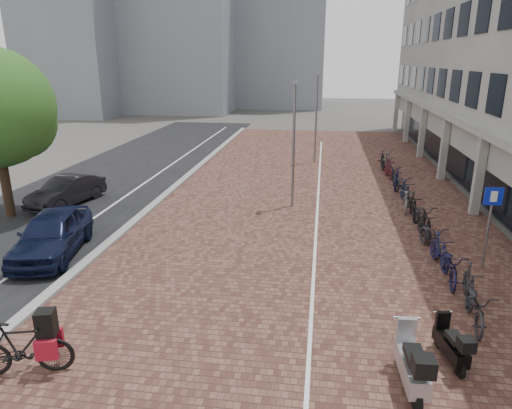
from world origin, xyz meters
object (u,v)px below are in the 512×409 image
at_px(hero_bike, 22,347).
at_px(parking_sign, 491,214).
at_px(car_navy, 52,234).
at_px(scooter_mid, 451,343).
at_px(car_dark, 66,191).
at_px(scooter_front, 412,362).

distance_m(hero_bike, parking_sign, 13.18).
xyz_separation_m(car_navy, scooter_mid, (11.80, -4.18, -0.26)).
height_order(car_dark, scooter_mid, car_dark).
bearing_deg(scooter_front, car_dark, 138.71).
bearing_deg(hero_bike, parking_sign, -73.38).
xyz_separation_m(car_navy, scooter_front, (10.79, -5.17, -0.12)).
height_order(hero_bike, scooter_mid, hero_bike).
bearing_deg(scooter_front, hero_bike, -178.11).
xyz_separation_m(scooter_front, scooter_mid, (1.01, 0.99, -0.14)).
relative_size(car_navy, hero_bike, 2.05).
bearing_deg(parking_sign, car_navy, -179.30).
relative_size(car_dark, scooter_front, 2.13).
bearing_deg(car_dark, parking_sign, -1.55).
bearing_deg(scooter_mid, hero_bike, 179.42).
bearing_deg(scooter_mid, car_navy, 149.28).
height_order(car_navy, scooter_mid, car_navy).
relative_size(hero_bike, scooter_mid, 1.51).
bearing_deg(car_dark, car_navy, -51.59).
bearing_deg(parking_sign, scooter_mid, -116.93).
bearing_deg(scooter_front, parking_sign, 59.01).
relative_size(car_dark, scooter_mid, 2.74).
distance_m(car_navy, parking_sign, 14.14).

